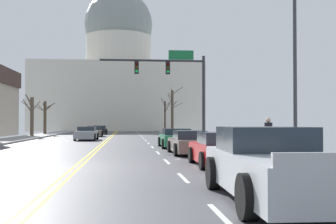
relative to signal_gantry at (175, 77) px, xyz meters
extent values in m
cube|color=#48484D|center=(-5.41, -15.83, -5.10)|extent=(14.00, 180.00, 0.06)
cube|color=yellow|center=(-5.53, -15.83, -5.07)|extent=(0.10, 176.40, 0.00)
cube|color=yellow|center=(-5.29, -15.83, -5.07)|extent=(0.10, 176.40, 0.00)
cube|color=silver|center=(-1.91, -24.33, -5.07)|extent=(0.12, 2.20, 0.00)
cube|color=silver|center=(-1.91, -19.13, -5.07)|extent=(0.12, 2.20, 0.00)
cube|color=silver|center=(-1.91, -13.93, -5.07)|extent=(0.12, 2.20, 0.00)
cube|color=silver|center=(-1.91, -8.73, -5.07)|extent=(0.12, 2.20, 0.00)
cube|color=silver|center=(-1.91, -3.53, -5.07)|extent=(0.12, 2.20, 0.00)
cube|color=silver|center=(-1.91, 1.67, -5.07)|extent=(0.12, 2.20, 0.00)
cube|color=silver|center=(-1.91, 6.87, -5.07)|extent=(0.12, 2.20, 0.00)
cube|color=silver|center=(-1.91, 12.07, -5.07)|extent=(0.12, 2.20, 0.00)
cube|color=silver|center=(-1.91, 17.27, -5.07)|extent=(0.12, 2.20, 0.00)
cube|color=silver|center=(-1.91, 22.47, -5.07)|extent=(0.12, 2.20, 0.00)
cube|color=silver|center=(-1.91, 27.67, -5.07)|extent=(0.12, 2.20, 0.00)
cube|color=silver|center=(-1.91, 32.87, -5.07)|extent=(0.12, 2.20, 0.00)
cube|color=silver|center=(-1.91, 38.07, -5.07)|extent=(0.12, 2.20, 0.00)
cube|color=silver|center=(-1.91, 43.27, -5.07)|extent=(0.12, 2.20, 0.00)
cube|color=silver|center=(-1.91, 48.47, -5.07)|extent=(0.12, 2.20, 0.00)
cube|color=silver|center=(-8.91, -8.73, -5.07)|extent=(0.12, 2.20, 0.00)
cube|color=silver|center=(-8.91, -3.53, -5.07)|extent=(0.12, 2.20, 0.00)
cube|color=silver|center=(-8.91, 1.67, -5.07)|extent=(0.12, 2.20, 0.00)
cube|color=silver|center=(-8.91, 6.87, -5.07)|extent=(0.12, 2.20, 0.00)
cube|color=silver|center=(-8.91, 12.07, -5.07)|extent=(0.12, 2.20, 0.00)
cube|color=silver|center=(-8.91, 17.27, -5.07)|extent=(0.12, 2.20, 0.00)
cube|color=silver|center=(-8.91, 22.47, -5.07)|extent=(0.12, 2.20, 0.00)
cube|color=silver|center=(-8.91, 27.67, -5.07)|extent=(0.12, 2.20, 0.00)
cube|color=silver|center=(-8.91, 32.87, -5.07)|extent=(0.12, 2.20, 0.00)
cube|color=silver|center=(-8.91, 38.07, -5.07)|extent=(0.12, 2.20, 0.00)
cube|color=silver|center=(-8.91, 43.27, -5.07)|extent=(0.12, 2.20, 0.00)
cube|color=silver|center=(-8.91, 48.47, -5.07)|extent=(0.12, 2.20, 0.00)
cube|color=gray|center=(3.09, -15.83, -5.00)|extent=(3.00, 180.00, 0.14)
cylinder|color=#28282D|center=(2.19, 0.01, -1.66)|extent=(0.22, 0.22, 6.55)
cylinder|color=#28282D|center=(-1.71, 0.01, 1.22)|extent=(7.80, 0.16, 0.16)
cube|color=black|center=(-0.54, 0.01, 0.66)|extent=(0.32, 0.28, 0.92)
sphere|color=#330504|center=(-0.54, -0.15, 0.94)|extent=(0.22, 0.22, 0.22)
sphere|color=#332B05|center=(-0.54, -0.15, 0.66)|extent=(0.22, 0.22, 0.22)
sphere|color=#19CC47|center=(-0.54, -0.15, 0.38)|extent=(0.22, 0.22, 0.22)
cube|color=black|center=(-2.88, 0.01, 0.66)|extent=(0.32, 0.28, 0.92)
sphere|color=#330504|center=(-2.88, -0.15, 0.94)|extent=(0.22, 0.22, 0.22)
sphere|color=#332B05|center=(-2.88, -0.15, 0.66)|extent=(0.22, 0.22, 0.22)
sphere|color=#19CC47|center=(-2.88, -0.15, 0.38)|extent=(0.22, 0.22, 0.22)
cube|color=#146033|center=(0.47, 0.03, 1.67)|extent=(1.90, 0.06, 0.70)
cylinder|color=#333338|center=(2.79, -16.12, -0.71)|extent=(0.14, 0.14, 8.44)
cube|color=beige|center=(-5.41, 56.63, 1.46)|extent=(32.77, 20.90, 13.06)
cylinder|color=beige|center=(-5.41, 56.63, 11.18)|extent=(13.45, 13.45, 6.40)
sphere|color=gray|center=(-5.41, 56.63, 16.84)|extent=(14.05, 14.05, 14.05)
cube|color=#1E7247|center=(-0.38, -4.00, -4.57)|extent=(1.91, 4.62, 0.67)
cube|color=#232D38|center=(-0.38, -4.15, -4.03)|extent=(1.68, 2.07, 0.41)
cylinder|color=black|center=(-1.34, -2.58, -4.75)|extent=(0.22, 0.64, 0.64)
cylinder|color=black|center=(0.56, -2.57, -4.75)|extent=(0.22, 0.64, 0.64)
cylinder|color=black|center=(-1.33, -5.43, -4.75)|extent=(0.22, 0.64, 0.64)
cylinder|color=black|center=(0.57, -5.43, -4.75)|extent=(0.22, 0.64, 0.64)
cube|color=#6B6056|center=(-0.36, -9.79, -4.60)|extent=(1.77, 4.60, 0.63)
cube|color=#232D38|center=(-0.36, -10.04, -4.06)|extent=(1.53, 2.05, 0.44)
cylinder|color=black|center=(-1.24, -8.39, -4.75)|extent=(0.23, 0.64, 0.64)
cylinder|color=black|center=(0.47, -8.36, -4.75)|extent=(0.23, 0.64, 0.64)
cylinder|color=black|center=(-1.20, -11.22, -4.75)|extent=(0.23, 0.64, 0.64)
cylinder|color=black|center=(0.51, -11.20, -4.75)|extent=(0.23, 0.64, 0.64)
cube|color=#B71414|center=(-0.01, -15.84, -4.57)|extent=(1.87, 4.25, 0.68)
cube|color=#232D38|center=(-0.01, -16.17, -4.01)|extent=(1.65, 1.96, 0.45)
cylinder|color=black|center=(-0.94, -14.52, -4.75)|extent=(0.22, 0.64, 0.64)
cylinder|color=black|center=(0.92, -14.53, -4.75)|extent=(0.22, 0.64, 0.64)
cylinder|color=black|center=(-0.95, -17.16, -4.75)|extent=(0.22, 0.64, 0.64)
cylinder|color=black|center=(0.92, -17.16, -4.75)|extent=(0.22, 0.64, 0.64)
cube|color=#ADB2B7|center=(-0.46, -23.03, -4.46)|extent=(2.23, 5.65, 0.78)
cube|color=#1E2833|center=(-0.44, -22.24, -3.80)|extent=(1.96, 1.96, 0.55)
cube|color=#ADB2B7|center=(-0.54, -25.76, -3.97)|extent=(1.90, 0.15, 0.22)
cylinder|color=black|center=(-1.44, -21.32, -4.67)|extent=(0.30, 0.81, 0.80)
cylinder|color=black|center=(0.62, -21.38, -4.67)|extent=(0.30, 0.81, 0.80)
cylinder|color=black|center=(-1.54, -24.68, -4.67)|extent=(0.30, 0.81, 0.80)
cube|color=#9EA3A8|center=(-7.32, 8.16, -4.56)|extent=(1.81, 4.61, 0.70)
cube|color=#232D38|center=(-7.31, 8.42, -4.03)|extent=(1.56, 2.13, 0.38)
cylinder|color=black|center=(-6.48, 6.72, -4.75)|extent=(0.23, 0.64, 0.64)
cylinder|color=black|center=(-8.21, 6.75, -4.75)|extent=(0.23, 0.64, 0.64)
cylinder|color=black|center=(-6.43, 9.56, -4.75)|extent=(0.23, 0.64, 0.64)
cylinder|color=black|center=(-8.15, 9.59, -4.75)|extent=(0.23, 0.64, 0.64)
cube|color=#6B6056|center=(-7.43, 18.63, -4.62)|extent=(1.94, 4.40, 0.58)
cube|color=#232D38|center=(-7.45, 19.05, -4.10)|extent=(1.64, 2.16, 0.48)
cylinder|color=black|center=(-6.50, 17.32, -4.75)|extent=(0.24, 0.65, 0.64)
cylinder|color=black|center=(-8.27, 17.25, -4.75)|extent=(0.24, 0.65, 0.64)
cylinder|color=black|center=(-6.60, 20.00, -4.75)|extent=(0.24, 0.65, 0.64)
cylinder|color=black|center=(-8.37, 19.93, -4.75)|extent=(0.24, 0.65, 0.64)
cube|color=black|center=(-7.35, 27.29, -4.61)|extent=(1.96, 4.36, 0.61)
cube|color=#232D38|center=(-7.36, 27.62, -4.09)|extent=(1.68, 1.95, 0.42)
cylinder|color=black|center=(-6.39, 25.97, -4.75)|extent=(0.24, 0.65, 0.64)
cylinder|color=black|center=(-8.24, 25.93, -4.75)|extent=(0.24, 0.65, 0.64)
cylinder|color=black|center=(-6.46, 28.65, -4.75)|extent=(0.24, 0.65, 0.64)
cylinder|color=black|center=(-8.31, 28.60, -4.75)|extent=(0.24, 0.65, 0.64)
cylinder|color=#423328|center=(2.72, 39.07, -2.41)|extent=(0.28, 0.28, 5.05)
cylinder|color=#423328|center=(2.73, 38.67, -0.99)|extent=(0.07, 0.85, 1.13)
cylinder|color=#423328|center=(2.45, 39.53, -0.04)|extent=(0.68, 1.04, 1.57)
cylinder|color=#423328|center=(3.13, 38.82, -0.95)|extent=(0.95, 0.65, 1.60)
cylinder|color=#423328|center=(3.22, 39.25, -0.35)|extent=(1.07, 0.44, 1.03)
cylinder|color=brown|center=(-14.33, 17.66, -2.75)|extent=(0.40, 0.40, 4.36)
cylinder|color=brown|center=(-14.00, 18.19, -1.60)|extent=(0.75, 1.15, 1.27)
cylinder|color=brown|center=(-14.78, 17.50, -1.63)|extent=(1.03, 0.45, 1.61)
cylinder|color=brown|center=(-14.60, 17.28, -0.85)|extent=(0.70, 0.91, 1.11)
cylinder|color=brown|center=(-14.41, 16.98, -1.36)|extent=(0.27, 1.44, 1.24)
cylinder|color=brown|center=(-14.97, 17.82, -1.51)|extent=(1.36, 0.40, 1.07)
cylinder|color=#4C3D2D|center=(3.15, 31.62, -1.78)|extent=(0.40, 0.40, 6.31)
cylinder|color=#4C3D2D|center=(3.28, 32.17, 0.16)|extent=(0.38, 1.21, 1.50)
cylinder|color=#4C3D2D|center=(3.94, 31.60, -0.89)|extent=(1.61, 0.11, 0.85)
cylinder|color=#4C3D2D|center=(3.93, 31.57, 1.32)|extent=(1.61, 0.18, 1.20)
cylinder|color=#4C3D2D|center=(2.87, 32.01, 0.04)|extent=(0.67, 0.87, 1.52)
cylinder|color=#4C3D2D|center=(3.52, 32.09, -0.67)|extent=(0.86, 1.05, 0.94)
cylinder|color=#4C3D2D|center=(2.99, 31.08, 1.06)|extent=(0.40, 1.15, 1.33)
cylinder|color=#4C3D2D|center=(2.83, 31.39, 0.50)|extent=(0.73, 0.54, 1.06)
cylinder|color=#4C3D2D|center=(-14.32, 25.26, -2.80)|extent=(0.37, 0.37, 4.26)
cylinder|color=#4C3D2D|center=(-14.02, 25.80, -1.58)|extent=(0.71, 1.17, 0.85)
cylinder|color=#4C3D2D|center=(-15.03, 24.92, -1.60)|extent=(1.48, 0.76, 0.84)
cylinder|color=#4C3D2D|center=(-13.92, 24.99, -1.56)|extent=(0.88, 0.62, 0.76)
cylinder|color=#4C3D2D|center=(-14.33, 24.61, -1.36)|extent=(0.11, 1.35, 0.78)
cylinder|color=#4C3D2D|center=(-14.83, 25.45, -1.58)|extent=(1.11, 0.47, 1.13)
cylinder|color=#4C3D2D|center=(-14.47, 25.70, -1.00)|extent=(0.38, 0.95, 0.60)
cylinder|color=#4C3D2D|center=(-13.72, 25.51, -1.24)|extent=(1.29, 0.61, 0.80)
cylinder|color=#4C4238|center=(2.46, -13.73, -4.48)|extent=(0.16, 0.16, 0.91)
cylinder|color=#4C4238|center=(2.64, -13.73, -4.48)|extent=(0.16, 0.16, 0.91)
cylinder|color=black|center=(2.55, -13.73, -3.74)|extent=(0.34, 0.34, 0.63)
sphere|color=#D6B28E|center=(2.55, -13.73, -3.32)|extent=(0.22, 0.22, 0.22)
camera|label=1|loc=(-3.56, -31.70, -3.42)|focal=45.45mm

